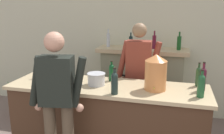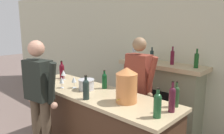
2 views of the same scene
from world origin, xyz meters
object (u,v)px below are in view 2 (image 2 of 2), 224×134
object	(u,v)px
person_customer	(40,99)
wine_bottle_chardonnay_pale	(157,104)
potted_plant_corner	(66,98)
wine_glass_back_row	(64,73)
person_bartender	(138,89)
wine_bottle_merlot_tall	(176,96)
wine_bottle_cabernet_heavy	(86,89)
wine_bottle_burgundy_dark	(104,80)
copper_dispenser	(127,85)
fireplace_stone	(161,97)
wine_bottle_rose_blush	(62,70)
wine_bottle_riesling_slim	(172,98)
wine_glass_mid_counter	(62,80)
ice_bucket_steel	(86,85)
wine_glass_by_dispenser	(74,80)

from	to	relation	value
person_customer	wine_bottle_chardonnay_pale	xyz separation A→B (m)	(1.49, 0.49, 0.19)
potted_plant_corner	wine_glass_back_row	xyz separation A→B (m)	(1.11, -0.77, 0.91)
person_bartender	wine_bottle_merlot_tall	bearing A→B (deg)	-24.77
person_customer	wine_bottle_cabernet_heavy	xyz separation A→B (m)	(0.55, 0.34, 0.19)
person_customer	wine_bottle_cabernet_heavy	size ratio (longest dim) A/B	5.64
wine_bottle_merlot_tall	wine_glass_back_row	world-z (taller)	wine_bottle_merlot_tall
wine_bottle_burgundy_dark	wine_glass_back_row	bearing A→B (deg)	-171.75
potted_plant_corner	copper_dispenser	world-z (taller)	copper_dispenser
fireplace_stone	wine_bottle_merlot_tall	world-z (taller)	fireplace_stone
wine_bottle_chardonnay_pale	wine_bottle_cabernet_heavy	world-z (taller)	wine_bottle_chardonnay_pale
copper_dispenser	wine_bottle_rose_blush	distance (m)	1.57
wine_bottle_merlot_tall	wine_glass_back_row	bearing A→B (deg)	-174.71
fireplace_stone	person_customer	distance (m)	2.15
person_bartender	wine_bottle_riesling_slim	distance (m)	1.03
wine_glass_back_row	wine_glass_mid_counter	xyz separation A→B (m)	(0.38, -0.29, -0.00)
wine_bottle_merlot_tall	person_customer	bearing A→B (deg)	-149.28
person_customer	wine_bottle_merlot_tall	size ratio (longest dim) A/B	5.78
person_bartender	copper_dispenser	distance (m)	0.76
potted_plant_corner	wine_bottle_cabernet_heavy	xyz separation A→B (m)	(2.14, -1.13, 0.93)
wine_bottle_merlot_tall	copper_dispenser	bearing A→B (deg)	-151.53
fireplace_stone	wine_glass_mid_counter	size ratio (longest dim) A/B	9.59
wine_bottle_riesling_slim	wine_bottle_cabernet_heavy	distance (m)	1.05
fireplace_stone	wine_bottle_merlot_tall	distance (m)	1.51
wine_bottle_rose_blush	wine_glass_back_row	distance (m)	0.11
ice_bucket_steel	wine_glass_back_row	distance (m)	0.73
wine_bottle_burgundy_dark	wine_glass_mid_counter	world-z (taller)	wine_bottle_burgundy_dark
wine_bottle_burgundy_dark	person_customer	bearing A→B (deg)	-114.80
fireplace_stone	wine_bottle_riesling_slim	bearing A→B (deg)	-55.47
wine_bottle_cabernet_heavy	wine_glass_mid_counter	bearing A→B (deg)	173.62
fireplace_stone	ice_bucket_steel	xyz separation A→B (m)	(-0.39, -1.42, 0.45)
ice_bucket_steel	wine_bottle_burgundy_dark	xyz separation A→B (m)	(0.14, 0.23, 0.05)
wine_bottle_rose_blush	wine_bottle_burgundy_dark	bearing A→B (deg)	5.12
wine_bottle_riesling_slim	wine_bottle_rose_blush	size ratio (longest dim) A/B	1.12
fireplace_stone	potted_plant_corner	size ratio (longest dim) A/B	2.30
wine_bottle_chardonnay_pale	wine_bottle_riesling_slim	size ratio (longest dim) A/B	0.90
person_customer	person_bartender	distance (m)	1.43
wine_bottle_burgundy_dark	wine_glass_back_row	world-z (taller)	wine_bottle_burgundy_dark
wine_glass_mid_counter	wine_bottle_riesling_slim	bearing A→B (deg)	10.61
wine_bottle_merlot_tall	wine_bottle_riesling_slim	size ratio (longest dim) A/B	0.87
wine_bottle_burgundy_dark	potted_plant_corner	bearing A→B (deg)	161.83
wine_bottle_rose_blush	wine_bottle_cabernet_heavy	bearing A→B (deg)	-19.59
ice_bucket_steel	wine_bottle_burgundy_dark	size ratio (longest dim) A/B	0.84
wine_bottle_chardonnay_pale	wine_glass_mid_counter	world-z (taller)	wine_bottle_chardonnay_pale
wine_bottle_cabernet_heavy	copper_dispenser	bearing A→B (deg)	31.65
wine_bottle_riesling_slim	wine_bottle_rose_blush	world-z (taller)	wine_bottle_riesling_slim
copper_dispenser	person_customer	bearing A→B (deg)	-148.15
copper_dispenser	ice_bucket_steel	size ratio (longest dim) A/B	1.87
wine_glass_by_dispenser	wine_bottle_cabernet_heavy	bearing A→B (deg)	-20.88
wine_bottle_cabernet_heavy	wine_bottle_rose_blush	xyz separation A→B (m)	(-1.13, 0.40, 0.00)
wine_bottle_merlot_tall	wine_glass_back_row	size ratio (longest dim) A/B	1.80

